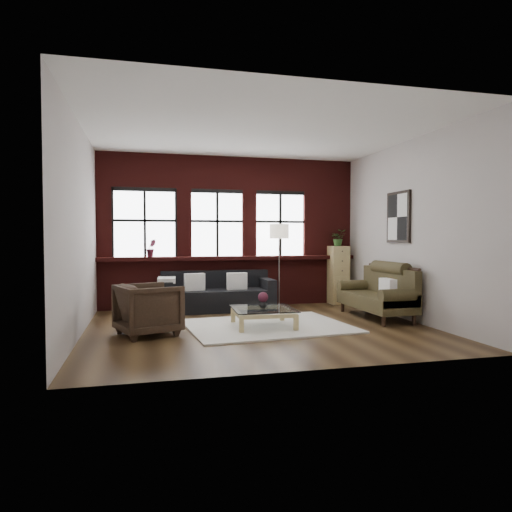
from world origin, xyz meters
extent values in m
plane|color=#392615|center=(0.00, 0.00, 0.00)|extent=(5.50, 5.50, 0.00)
plane|color=white|center=(0.00, 0.00, 3.20)|extent=(5.50, 5.50, 0.00)
plane|color=#BBB4AE|center=(0.00, 2.50, 1.60)|extent=(5.50, 0.00, 5.50)
plane|color=#BBB4AE|center=(0.00, -2.50, 1.60)|extent=(5.50, 0.00, 5.50)
plane|color=#BBB4AE|center=(-2.75, 0.00, 1.60)|extent=(0.00, 5.00, 5.00)
plane|color=#BBB4AE|center=(2.75, 0.00, 1.60)|extent=(0.00, 5.00, 5.00)
cube|color=#481211|center=(0.00, 2.35, 1.04)|extent=(5.50, 0.30, 0.08)
cube|color=silver|center=(0.15, 0.02, 0.01)|extent=(2.76, 2.26, 0.03)
cube|color=white|center=(-0.86, 1.80, 0.60)|extent=(0.42, 0.20, 0.34)
cube|color=white|center=(0.00, 1.80, 0.60)|extent=(0.41, 0.16, 0.34)
cube|color=white|center=(2.22, -0.21, 0.60)|extent=(0.15, 0.38, 0.34)
imported|color=black|center=(-1.77, -0.18, 0.39)|extent=(1.10, 1.08, 0.78)
imported|color=#B2B2B2|center=(0.06, -0.03, 0.39)|extent=(0.18, 0.18, 0.14)
sphere|color=#551D30|center=(0.06, -0.03, 0.50)|extent=(0.17, 0.17, 0.17)
cube|color=tan|center=(2.39, 2.21, 0.64)|extent=(0.40, 0.40, 1.29)
imported|color=#2D5923|center=(2.39, 2.21, 1.47)|extent=(0.38, 0.34, 0.37)
imported|color=#551D30|center=(-1.68, 2.32, 1.26)|extent=(0.23, 0.21, 0.36)
camera|label=1|loc=(-1.82, -7.21, 1.47)|focal=32.00mm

